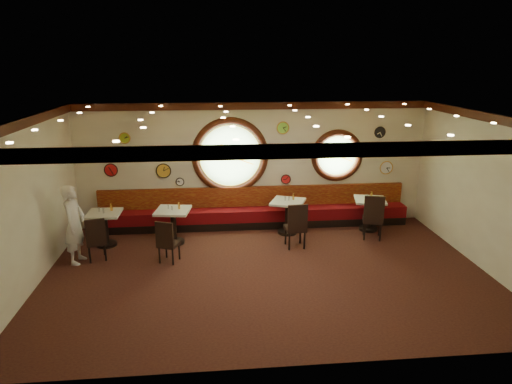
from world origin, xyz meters
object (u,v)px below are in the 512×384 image
at_px(chair_b, 167,239).
at_px(condiment_b_pepper, 172,208).
at_px(condiment_a_salt, 99,209).
at_px(condiment_b_bottle, 179,206).
at_px(condiment_c_salt, 285,199).
at_px(condiment_d_bottle, 371,195).
at_px(chair_a, 96,237).
at_px(table_d, 369,210).
at_px(condiment_c_pepper, 289,199).
at_px(chair_d, 373,214).
at_px(condiment_a_pepper, 103,211).
at_px(condiment_a_bottle, 111,207).
at_px(condiment_b_salt, 168,207).
at_px(condiment_d_salt, 367,196).
at_px(chair_c, 296,223).
at_px(table_b, 173,222).
at_px(waiter, 75,224).
at_px(condiment_d_pepper, 370,197).
at_px(table_a, 105,225).
at_px(condiment_c_bottle, 293,197).
at_px(table_c, 288,213).

height_order(chair_b, condiment_b_pepper, chair_b).
relative_size(chair_b, condiment_a_salt, 5.66).
distance_m(condiment_b_pepper, condiment_b_bottle, 0.18).
bearing_deg(condiment_c_salt, condiment_d_bottle, 1.54).
distance_m(chair_a, condiment_d_bottle, 6.67).
distance_m(table_d, condiment_c_pepper, 2.12).
distance_m(chair_d, condiment_b_pepper, 4.79).
bearing_deg(condiment_b_pepper, chair_a, -152.67).
height_order(condiment_a_pepper, condiment_a_bottle, condiment_a_bottle).
bearing_deg(chair_d, condiment_b_salt, -167.14).
distance_m(chair_d, condiment_a_pepper, 6.35).
distance_m(chair_a, condiment_c_pepper, 4.59).
height_order(chair_d, condiment_b_bottle, chair_d).
height_order(chair_b, condiment_d_salt, chair_b).
height_order(condiment_d_salt, condiment_a_bottle, condiment_a_bottle).
height_order(chair_b, condiment_a_pepper, chair_b).
distance_m(chair_c, condiment_a_bottle, 4.33).
distance_m(table_b, waiter, 2.19).
relative_size(table_d, condiment_c_pepper, 9.15).
bearing_deg(condiment_d_bottle, table_d, -127.39).
bearing_deg(chair_a, table_d, -6.59).
xyz_separation_m(chair_c, condiment_d_pepper, (2.06, 1.02, 0.25)).
bearing_deg(condiment_b_pepper, condiment_a_salt, 175.93).
distance_m(chair_b, condiment_b_salt, 1.22).
xyz_separation_m(table_a, condiment_c_pepper, (4.39, 0.40, 0.39)).
xyz_separation_m(chair_d, condiment_b_bottle, (-4.62, 0.26, 0.28)).
bearing_deg(condiment_c_pepper, table_b, -171.66).
xyz_separation_m(condiment_a_salt, condiment_c_bottle, (4.64, 0.37, 0.06)).
xyz_separation_m(condiment_b_salt, condiment_d_pepper, (4.99, 0.37, -0.01)).
distance_m(table_b, condiment_c_bottle, 3.01).
bearing_deg(condiment_b_salt, condiment_c_pepper, 6.70).
height_order(condiment_a_salt, condiment_a_bottle, condiment_a_bottle).
distance_m(condiment_b_pepper, condiment_d_pepper, 4.92).
distance_m(table_a, waiter, 1.02).
bearing_deg(condiment_c_bottle, condiment_a_bottle, -175.69).
xyz_separation_m(table_d, condiment_d_salt, (-0.05, 0.09, 0.35)).
relative_size(chair_d, condiment_c_pepper, 7.11).
distance_m(chair_c, condiment_a_pepper, 4.44).
relative_size(table_a, condiment_a_bottle, 4.53).
bearing_deg(condiment_d_pepper, condiment_d_bottle, 34.09).
relative_size(condiment_b_pepper, condiment_a_bottle, 0.48).
relative_size(condiment_b_pepper, condiment_c_pepper, 0.88).
xyz_separation_m(chair_a, condiment_b_salt, (1.48, 0.91, 0.33)).
relative_size(condiment_b_pepper, condiment_d_bottle, 0.51).
height_order(chair_a, condiment_d_pepper, chair_a).
bearing_deg(table_c, condiment_c_salt, 155.40).
relative_size(chair_a, condiment_d_salt, 6.35).
bearing_deg(chair_b, chair_d, 32.27).
bearing_deg(condiment_d_salt, table_c, -176.56).
bearing_deg(chair_c, condiment_c_bottle, 79.40).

